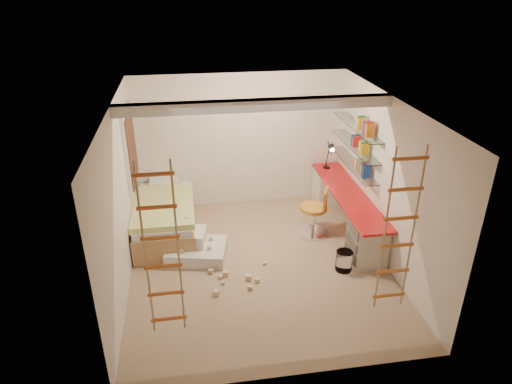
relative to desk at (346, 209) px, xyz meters
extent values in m
plane|color=tan|center=(-1.72, -0.86, -0.40)|extent=(4.50, 4.50, 0.00)
cube|color=white|center=(-1.72, -0.56, 2.12)|extent=(4.00, 0.18, 0.16)
cube|color=white|center=(-3.69, 0.64, 1.15)|extent=(0.06, 1.15, 1.35)
cube|color=#4C2D1E|center=(-3.65, 0.64, 1.15)|extent=(0.02, 1.00, 1.20)
cylinder|color=white|center=(-0.43, -1.20, -0.24)|extent=(0.26, 0.26, 0.33)
cube|color=red|center=(0.00, -0.03, 0.33)|extent=(0.55, 2.80, 0.04)
cube|color=beige|center=(0.00, 1.07, -0.05)|extent=(0.52, 0.55, 0.71)
cube|color=beige|center=(0.00, -1.03, -0.05)|extent=(0.52, 0.55, 0.71)
cube|color=#4C4742|center=(-0.27, -1.03, 0.21)|extent=(0.02, 0.50, 0.18)
cube|color=#4C4742|center=(-0.27, -1.03, -0.01)|extent=(0.02, 0.50, 0.18)
cube|color=#4C4742|center=(-0.27, -1.03, -0.23)|extent=(0.02, 0.50, 0.18)
cube|color=white|center=(0.15, 0.27, 0.75)|extent=(0.25, 1.80, 0.01)
cube|color=white|center=(0.15, 0.27, 1.10)|extent=(0.25, 1.80, 0.01)
cube|color=white|center=(0.15, 0.27, 1.45)|extent=(0.25, 1.80, 0.01)
cube|color=#AD7F51|center=(-3.20, 0.37, -0.18)|extent=(1.00, 2.00, 0.45)
cube|color=white|center=(-3.20, 0.37, 0.11)|extent=(0.95, 1.95, 0.12)
cube|color=#C0DA2E|center=(-3.20, 0.22, 0.22)|extent=(1.02, 1.60, 0.10)
cube|color=white|center=(-3.20, 1.17, 0.23)|extent=(0.55, 0.35, 0.12)
cylinder|color=black|center=(-0.05, 1.12, 0.36)|extent=(0.14, 0.14, 0.02)
cylinder|color=black|center=(-0.05, 1.12, 0.55)|extent=(0.02, 0.15, 0.36)
cylinder|color=black|center=(-0.05, 1.02, 0.80)|extent=(0.02, 0.27, 0.20)
cone|color=black|center=(-0.05, 0.90, 0.85)|extent=(0.12, 0.14, 0.15)
cylinder|color=#FFEABF|center=(-0.05, 0.86, 0.82)|extent=(0.08, 0.04, 0.08)
cylinder|color=orange|center=(-0.62, -0.08, 0.12)|extent=(0.61, 0.61, 0.07)
cube|color=#BA6923|center=(-0.45, -0.15, 0.33)|extent=(0.18, 0.34, 0.33)
cylinder|color=silver|center=(-0.62, -0.08, -0.12)|extent=(0.07, 0.07, 0.47)
cylinder|color=silver|center=(-0.62, -0.08, -0.38)|extent=(0.70, 0.70, 0.06)
cube|color=silver|center=(-2.68, -0.47, -0.30)|extent=(1.07, 0.91, 0.21)
cube|color=silver|center=(-2.82, -0.34, -0.09)|extent=(0.66, 0.58, 0.21)
cube|color=#CCB284|center=(-2.82, -0.34, 0.05)|extent=(0.09, 0.09, 0.08)
cube|color=#CCB284|center=(-2.82, -0.34, 0.13)|extent=(0.08, 0.08, 0.07)
cube|color=#CCB284|center=(-2.82, -0.34, 0.22)|extent=(0.07, 0.07, 0.12)
cube|color=#CCB284|center=(-2.48, -0.62, -0.16)|extent=(0.06, 0.06, 0.06)
cube|color=#CCB284|center=(-2.44, -0.35, -0.16)|extent=(0.06, 0.06, 0.06)
cube|color=#CCB284|center=(-2.92, -0.65, -0.16)|extent=(0.06, 0.06, 0.06)
cube|color=#CCB284|center=(-1.63, -0.89, -0.37)|extent=(0.07, 0.07, 0.07)
cube|color=#CCB284|center=(-2.36, -1.13, -0.37)|extent=(0.07, 0.07, 0.07)
cube|color=#CCB284|center=(-2.27, -1.07, -0.37)|extent=(0.07, 0.07, 0.07)
cube|color=#CCB284|center=(-1.93, -1.22, -0.37)|extent=(0.07, 0.07, 0.07)
cube|color=#CCB284|center=(-1.95, -1.46, -0.37)|extent=(0.07, 0.07, 0.07)
cube|color=#CCB284|center=(-1.81, -1.30, -0.37)|extent=(0.07, 0.07, 0.07)
cube|color=#CCB284|center=(-2.50, -0.98, -0.37)|extent=(0.07, 0.07, 0.07)
cube|color=#CCB284|center=(-2.45, -1.51, -0.37)|extent=(0.07, 0.07, 0.07)
cube|color=#CCB284|center=(-2.34, -1.28, -0.37)|extent=(0.07, 0.07, 0.07)
cube|color=#194CA5|center=(0.15, 0.27, 0.86)|extent=(0.14, 0.58, 0.22)
cube|color=#262626|center=(0.15, 0.27, 1.21)|extent=(0.14, 0.52, 0.22)
cube|color=#8C1E7F|center=(0.15, 0.27, 1.56)|extent=(0.14, 0.58, 0.22)
camera|label=1|loc=(-2.71, -6.83, 3.83)|focal=32.00mm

